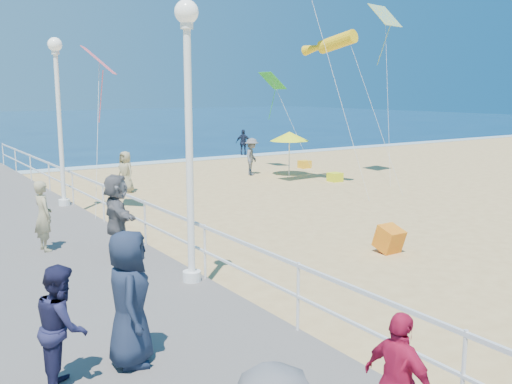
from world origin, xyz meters
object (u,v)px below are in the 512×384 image
beach_walker_a (252,157)px  beach_chair_right (335,177)px  spectator_4 (129,298)px  beach_walker_b (244,143)px  beach_chair_left (305,164)px  spectator_3 (399,383)px  lamp_post_mid (189,114)px  spectator_5 (117,215)px  spectator_6 (43,216)px  beach_walker_c (126,172)px  spectator_7 (62,326)px  lamp_post_far (58,104)px  beach_umbrella (289,136)px  box_kite (389,241)px

beach_walker_a → beach_chair_right: (2.05, -3.80, -0.71)m
spectator_4 → beach_walker_a: bearing=-17.1°
beach_walker_b → beach_chair_right: beach_walker_b is taller
beach_chair_left → spectator_3: bearing=-126.3°
lamp_post_mid → spectator_5: bearing=103.3°
spectator_6 → beach_walker_c: bearing=-38.2°
spectator_6 → beach_chair_left: (15.89, 10.24, -1.03)m
beach_walker_a → beach_walker_b: beach_walker_a is taller
spectator_3 → beach_chair_right: 20.42m
spectator_4 → spectator_7: (-0.92, -0.10, -0.14)m
lamp_post_mid → lamp_post_far: (0.00, 9.00, 0.00)m
spectator_3 → beach_chair_right: (13.04, 15.69, -0.95)m
spectator_4 → beach_chair_left: size_ratio=3.41×
lamp_post_far → beach_umbrella: (11.68, 3.34, -1.75)m
lamp_post_mid → box_kite: (5.74, 0.20, -3.36)m
lamp_post_far → spectator_6: (-1.85, -5.15, -2.43)m
beach_walker_b → beach_umbrella: (-2.71, -8.39, 1.08)m
lamp_post_far → beach_chair_left: (14.04, 5.09, -3.46)m
lamp_post_far → spectator_3: lamp_post_far is taller
beach_walker_b → beach_umbrella: bearing=109.7°
spectator_3 → spectator_5: 8.45m
beach_walker_c → beach_chair_right: size_ratio=3.06×
lamp_post_far → beach_walker_a: lamp_post_far is taller
lamp_post_mid → beach_chair_right: lamp_post_mid is taller
beach_walker_b → box_kite: beach_walker_b is taller
box_kite → beach_chair_right: box_kite is taller
lamp_post_far → spectator_3: (-0.70, -14.97, -2.51)m
spectator_6 → beach_umbrella: beach_umbrella is taller
lamp_post_mid → lamp_post_far: 9.00m
spectator_5 → beach_chair_right: spectator_5 is taller
beach_walker_a → beach_chair_right: bearing=-104.9°
beach_walker_c → box_kite: beach_walker_c is taller
spectator_6 → beach_chair_right: (14.19, 5.87, -1.03)m
spectator_3 → spectator_4: bearing=22.3°
beach_walker_c → beach_chair_left: (10.67, 1.81, -0.64)m
spectator_3 → beach_umbrella: bearing=-36.9°
lamp_post_far → beach_walker_a: size_ratio=2.94×
lamp_post_mid → beach_walker_b: lamp_post_mid is taller
spectator_6 → beach_chair_right: spectator_6 is taller
spectator_5 → beach_walker_a: spectator_5 is taller
spectator_5 → beach_umbrella: size_ratio=0.88×
beach_umbrella → lamp_post_far: bearing=-164.0°
beach_walker_a → box_kite: bearing=-152.0°
spectator_4 → box_kite: spectator_4 is taller
spectator_6 → box_kite: 8.47m
lamp_post_far → spectator_5: lamp_post_far is taller
beach_umbrella → spectator_5: bearing=-141.2°
spectator_6 → beach_chair_right: bearing=-73.9°
beach_walker_c → beach_chair_left: 10.85m
spectator_4 → box_kite: 8.56m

